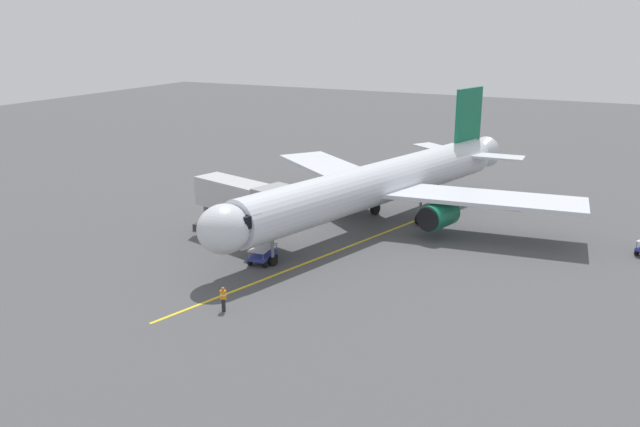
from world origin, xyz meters
TOP-DOWN VIEW (x-y plane):
  - ground_plane at (0.00, 0.00)m, footprint 220.00×220.00m
  - apron_lead_in_line at (1.95, 6.89)m, footprint 10.84×38.63m
  - airplane at (1.88, 0.62)m, footprint 33.56×39.69m
  - jet_bridge at (10.05, 10.07)m, footprint 11.45×5.55m
  - ground_crew_marshaller at (4.15, 22.56)m, footprint 0.46×0.38m
  - baggage_cart_near_nose at (12.47, -11.08)m, footprint 2.67×2.92m
  - baggage_cart_portside at (6.57, 13.65)m, footprint 1.75×2.71m

SIDE VIEW (x-z plane):
  - ground_plane at x=0.00m, z-range 0.00..0.00m
  - apron_lead_in_line at x=1.95m, z-range 0.00..0.01m
  - baggage_cart_near_nose at x=12.47m, z-range 0.02..1.29m
  - baggage_cart_portside at x=6.57m, z-range 0.02..1.29m
  - ground_crew_marshaller at x=4.15m, z-range 0.03..1.74m
  - jet_bridge at x=10.05m, z-range 1.06..6.46m
  - airplane at x=1.88m, z-range -1.75..9.75m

